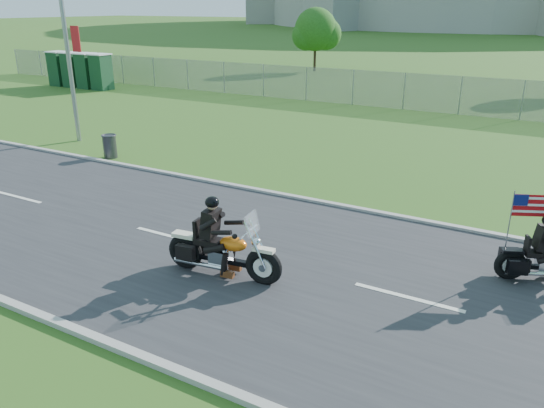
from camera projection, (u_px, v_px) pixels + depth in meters
The scene contains 13 objects.
ground at pixel (239, 255), 12.36m from camera, with size 420.00×420.00×0.00m, color #305B1C.
road at pixel (239, 255), 12.35m from camera, with size 120.00×8.00×0.04m, color #28282B.
curb_north at pixel (313, 201), 15.64m from camera, with size 120.00×0.18×0.12m, color #9E9B93.
curb_south at pixel (110, 344), 9.04m from camera, with size 120.00×0.18×0.12m, color #9E9B93.
fence at pixel (353, 87), 30.60m from camera, with size 60.00×0.03×2.00m, color gray.
streetlight at pixel (66, 0), 20.94m from camera, with size 0.90×2.46×10.00m.
porta_toilet_a at pixel (101, 73), 35.92m from camera, with size 1.10×1.10×2.30m, color #123A1D.
porta_toilet_b at pixel (87, 71), 36.56m from camera, with size 1.10×1.10×2.30m, color #123A1D.
porta_toilet_c at pixel (73, 70), 37.20m from camera, with size 1.10×1.10×2.30m, color #123A1D.
porta_toilet_d at pixel (59, 69), 37.85m from camera, with size 1.10×1.10×2.30m, color #123A1D.
tree_fence_mid at pixel (316, 32), 45.34m from camera, with size 3.96×3.69×5.30m.
motorcycle_lead at pixel (221, 252), 11.23m from camera, with size 2.69×0.85×1.81m.
trash_can at pixel (110, 147), 20.08m from camera, with size 0.50×0.50×0.87m, color #37373C.
Camera 1 is at (6.15, -9.32, 5.49)m, focal length 35.00 mm.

